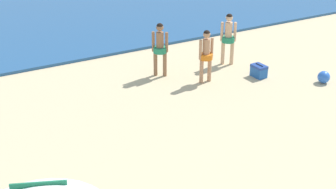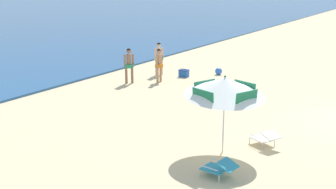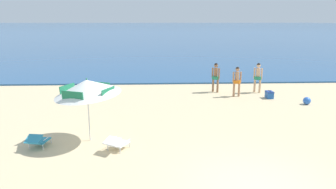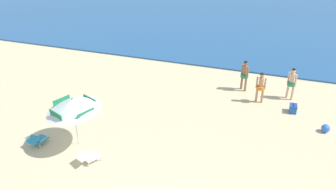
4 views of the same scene
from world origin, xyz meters
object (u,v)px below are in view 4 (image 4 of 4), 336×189
beach_umbrella_striped_main (73,105)px  lounge_chair_beside_umbrella (88,157)px  person_standing_beside (245,73)px  person_wading_in (261,85)px  lounge_chair_under_umbrella (38,139)px  person_standing_near_shore (292,81)px  cooler_box (293,108)px  beach_ball (326,128)px

beach_umbrella_striped_main → lounge_chair_beside_umbrella: beach_umbrella_striped_main is taller
person_standing_beside → person_wading_in: size_ratio=1.04×
lounge_chair_beside_umbrella → person_wading_in: 9.48m
lounge_chair_under_umbrella → person_standing_near_shore: size_ratio=0.53×
beach_umbrella_striped_main → person_standing_beside: 9.71m
person_standing_near_shore → person_standing_beside: bearing=174.5°
lounge_chair_under_umbrella → cooler_box: lounge_chair_under_umbrella is taller
lounge_chair_under_umbrella → lounge_chair_beside_umbrella: 2.72m
beach_umbrella_striped_main → person_standing_beside: beach_umbrella_striped_main is taller
lounge_chair_beside_umbrella → beach_ball: lounge_chair_beside_umbrella is taller
person_standing_near_shore → cooler_box: bearing=-81.0°
lounge_chair_under_umbrella → lounge_chair_beside_umbrella: lounge_chair_under_umbrella is taller
beach_ball → person_standing_beside: bearing=143.8°
person_standing_beside → beach_ball: (4.18, -3.06, -0.83)m
person_wading_in → person_standing_near_shore: bearing=31.2°
person_standing_beside → cooler_box: 3.29m
beach_umbrella_striped_main → beach_ball: size_ratio=8.48×
lounge_chair_under_umbrella → person_wading_in: bearing=38.9°
cooler_box → lounge_chair_under_umbrella: bearing=-148.1°
person_standing_beside → cooler_box: bearing=-31.4°
beach_umbrella_striped_main → person_standing_near_shore: size_ratio=1.84×
beach_umbrella_striped_main → person_wading_in: 9.55m
cooler_box → beach_ball: cooler_box is taller
lounge_chair_beside_umbrella → cooler_box: size_ratio=1.98×
cooler_box → person_standing_beside: bearing=148.6°
lounge_chair_under_umbrella → person_standing_near_shore: (10.16, 7.89, 0.76)m
person_standing_near_shore → beach_ball: 3.39m
person_wading_in → beach_ball: 3.80m
person_standing_near_shore → beach_ball: person_standing_near_shore is taller
person_standing_beside → person_wading_in: person_standing_beside is taller
person_standing_near_shore → lounge_chair_under_umbrella: bearing=-142.2°
cooler_box → beach_umbrella_striped_main: bearing=-146.1°
lounge_chair_under_umbrella → person_standing_beside: size_ratio=0.54×
lounge_chair_under_umbrella → beach_ball: 12.88m
beach_umbrella_striped_main → beach_ball: (10.21, 4.49, -1.77)m
person_wading_in → cooler_box: bearing=-16.5°
beach_umbrella_striped_main → lounge_chair_beside_umbrella: 2.21m
person_standing_beside → beach_ball: bearing=-36.2°
beach_umbrella_striped_main → cooler_box: bearing=33.9°
lounge_chair_under_umbrella → cooler_box: size_ratio=1.87×
person_standing_beside → beach_ball: 5.24m
person_standing_near_shore → person_wading_in: 1.76m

